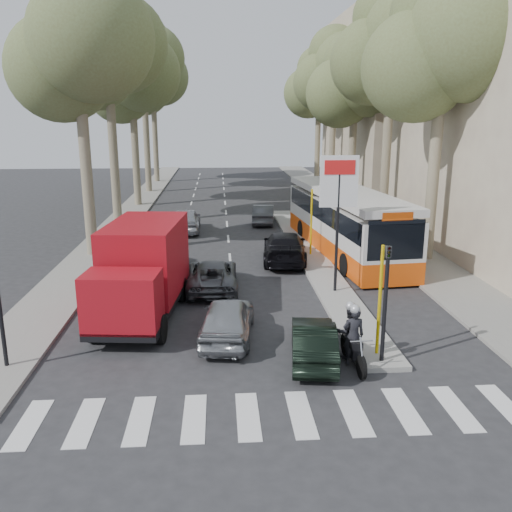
% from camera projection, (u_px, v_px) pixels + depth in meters
% --- Properties ---
extents(ground, '(120.00, 120.00, 0.00)m').
position_uv_depth(ground, '(266.00, 347.00, 17.09)').
color(ground, '#28282B').
rests_on(ground, ground).
extents(sidewalk_right, '(3.20, 70.00, 0.12)m').
position_uv_depth(sidewalk_right, '(349.00, 209.00, 41.78)').
color(sidewalk_right, gray).
rests_on(sidewalk_right, ground).
extents(median_left, '(2.40, 64.00, 0.12)m').
position_uv_depth(median_left, '(137.00, 205.00, 43.57)').
color(median_left, gray).
rests_on(median_left, ground).
extents(traffic_island, '(1.50, 26.00, 0.16)m').
position_uv_depth(traffic_island, '(310.00, 255.00, 27.91)').
color(traffic_island, gray).
rests_on(traffic_island, ground).
extents(building_far, '(11.00, 20.00, 16.00)m').
position_uv_depth(building_far, '(405.00, 104.00, 48.92)').
color(building_far, '#B7A88E').
rests_on(building_far, ground).
extents(billboard, '(1.50, 12.10, 5.60)m').
position_uv_depth(billboard, '(338.00, 204.00, 21.20)').
color(billboard, yellow).
rests_on(billboard, ground).
extents(traffic_light_island, '(0.16, 0.41, 3.60)m').
position_uv_depth(traffic_light_island, '(386.00, 284.00, 15.23)').
color(traffic_light_island, black).
rests_on(traffic_light_island, ground).
extents(tree_l_a, '(7.40, 7.20, 14.10)m').
position_uv_depth(tree_l_a, '(80.00, 43.00, 25.63)').
color(tree_l_a, '#6B604C').
rests_on(tree_l_a, ground).
extents(tree_l_b, '(7.40, 7.20, 14.88)m').
position_uv_depth(tree_l_b, '(109.00, 48.00, 33.17)').
color(tree_l_b, '#6B604C').
rests_on(tree_l_b, ground).
extents(tree_l_c, '(7.40, 7.20, 13.71)m').
position_uv_depth(tree_l_c, '(133.00, 75.00, 41.17)').
color(tree_l_c, '#6B604C').
rests_on(tree_l_c, ground).
extents(tree_l_d, '(7.40, 7.20, 15.66)m').
position_uv_depth(tree_l_d, '(144.00, 61.00, 48.44)').
color(tree_l_d, '#6B604C').
rests_on(tree_l_d, ground).
extents(tree_l_e, '(7.40, 7.20, 14.49)m').
position_uv_depth(tree_l_e, '(154.00, 79.00, 56.42)').
color(tree_l_e, '#6B604C').
rests_on(tree_l_e, ground).
extents(tree_r_a, '(7.40, 7.20, 14.10)m').
position_uv_depth(tree_r_a, '(446.00, 41.00, 24.83)').
color(tree_r_a, '#6B604C').
rests_on(tree_r_a, ground).
extents(tree_r_b, '(7.40, 7.20, 15.27)m').
position_uv_depth(tree_r_b, '(395.00, 40.00, 32.30)').
color(tree_r_b, '#6B604C').
rests_on(tree_r_b, ground).
extents(tree_r_c, '(7.40, 7.20, 13.32)m').
position_uv_depth(tree_r_c, '(357.00, 79.00, 40.44)').
color(tree_r_c, '#6B604C').
rests_on(tree_r_c, ground).
extents(tree_r_d, '(7.40, 7.20, 14.88)m').
position_uv_depth(tree_r_d, '(336.00, 68.00, 47.82)').
color(tree_r_d, '#6B604C').
rests_on(tree_r_d, ground).
extents(tree_r_e, '(7.40, 7.20, 14.10)m').
position_uv_depth(tree_r_e, '(320.00, 82.00, 55.72)').
color(tree_r_e, '#6B604C').
rests_on(tree_r_e, ground).
extents(silver_hatchback, '(2.10, 4.22, 1.38)m').
position_uv_depth(silver_hatchback, '(227.00, 319.00, 17.56)').
color(silver_hatchback, '#A0A3A7').
rests_on(silver_hatchback, ground).
extents(dark_hatchback, '(1.72, 3.78, 1.20)m').
position_uv_depth(dark_hatchback, '(314.00, 341.00, 16.06)').
color(dark_hatchback, black).
rests_on(dark_hatchback, ground).
extents(queue_car_a, '(2.07, 4.47, 1.24)m').
position_uv_depth(queue_car_a, '(212.00, 275.00, 22.61)').
color(queue_car_a, '#505358').
rests_on(queue_car_a, ground).
extents(queue_car_b, '(2.59, 5.29, 1.48)m').
position_uv_depth(queue_car_b, '(284.00, 247.00, 26.89)').
color(queue_car_b, black).
rests_on(queue_car_b, ground).
extents(queue_car_c, '(1.80, 4.40, 1.49)m').
position_uv_depth(queue_car_c, '(186.00, 220.00, 33.70)').
color(queue_car_c, '#AEB1B7').
rests_on(queue_car_c, ground).
extents(queue_car_d, '(1.78, 4.01, 1.28)m').
position_uv_depth(queue_car_d, '(263.00, 214.00, 36.32)').
color(queue_car_d, '#44474B').
rests_on(queue_car_d, ground).
extents(queue_car_e, '(2.30, 4.47, 1.24)m').
position_uv_depth(queue_car_e, '(165.00, 258.00, 25.36)').
color(queue_car_e, black).
rests_on(queue_car_e, ground).
extents(red_truck, '(3.00, 6.53, 3.37)m').
position_uv_depth(red_truck, '(142.00, 269.00, 19.23)').
color(red_truck, black).
rests_on(red_truck, ground).
extents(city_bus, '(4.09, 13.07, 3.39)m').
position_uv_depth(city_bus, '(345.00, 220.00, 28.37)').
color(city_bus, '#E14C0C').
rests_on(city_bus, ground).
extents(motorcycle, '(0.83, 2.24, 1.90)m').
position_uv_depth(motorcycle, '(351.00, 335.00, 15.82)').
color(motorcycle, black).
rests_on(motorcycle, ground).
extents(pedestrian_near, '(1.08, 1.13, 1.79)m').
position_uv_depth(pedestrian_near, '(401.00, 245.00, 26.21)').
color(pedestrian_near, '#3F3048').
rests_on(pedestrian_near, sidewalk_right).
extents(pedestrian_far, '(1.09, 1.06, 1.63)m').
position_uv_depth(pedestrian_far, '(421.00, 242.00, 27.04)').
color(pedestrian_far, '#645A4B').
rests_on(pedestrian_far, sidewalk_right).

